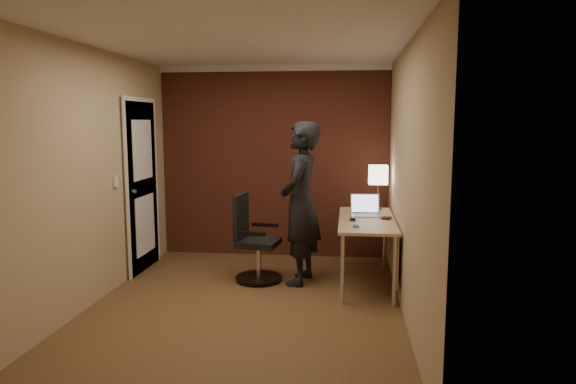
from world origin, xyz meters
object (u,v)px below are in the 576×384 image
object	(u,v)px
phone	(356,226)
person	(301,203)
mouse	(353,219)
wallet	(386,218)
desk_lamp	(378,175)
desk	(373,230)
laptop	(365,209)
office_chair	(253,244)

from	to	relation	value
phone	person	xyz separation A→B (m)	(-0.60, 0.39, 0.16)
mouse	wallet	xyz separation A→B (m)	(0.36, 0.12, -0.01)
wallet	person	distance (m)	0.95
desk_lamp	phone	distance (m)	1.12
desk	laptop	world-z (taller)	laptop
office_chair	desk_lamp	bearing A→B (deg)	23.41
person	laptop	bearing A→B (deg)	119.55
laptop	office_chair	xyz separation A→B (m)	(-1.24, -0.26, -0.37)
laptop	person	world-z (taller)	person
laptop	office_chair	world-z (taller)	office_chair
desk	wallet	world-z (taller)	wallet
person	office_chair	bearing A→B (deg)	-82.30
laptop	person	xyz separation A→B (m)	(-0.71, -0.27, 0.10)
laptop	wallet	world-z (taller)	laptop
mouse	desk	bearing A→B (deg)	26.36
desk	office_chair	bearing A→B (deg)	-178.49
office_chair	person	size ratio (longest dim) A/B	0.54
mouse	phone	bearing A→B (deg)	-84.75
wallet	mouse	bearing A→B (deg)	-162.19
desk_lamp	wallet	distance (m)	0.70
desk	phone	world-z (taller)	phone
desk_lamp	office_chair	distance (m)	1.69
phone	person	world-z (taller)	person
wallet	laptop	bearing A→B (deg)	135.39
mouse	wallet	size ratio (longest dim) A/B	0.91
laptop	person	size ratio (longest dim) A/B	0.19
desk_lamp	person	world-z (taller)	person
laptop	wallet	bearing A→B (deg)	-44.61
desk	person	xyz separation A→B (m)	(-0.79, -0.04, 0.29)
laptop	person	distance (m)	0.77
person	desk	bearing A→B (deg)	101.88
phone	person	distance (m)	0.73
desk	mouse	bearing A→B (deg)	-154.06
desk	laptop	xyz separation A→B (m)	(-0.08, 0.23, 0.19)
desk_lamp	phone	bearing A→B (deg)	-104.99
desk_lamp	person	size ratio (longest dim) A/B	0.30
desk	office_chair	xyz separation A→B (m)	(-1.32, -0.03, -0.18)
laptop	mouse	distance (m)	0.37
desk	desk_lamp	bearing A→B (deg)	82.74
wallet	person	size ratio (longest dim) A/B	0.06
laptop	phone	xyz separation A→B (m)	(-0.11, -0.66, -0.06)
desk_lamp	laptop	xyz separation A→B (m)	(-0.15, -0.34, -0.35)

